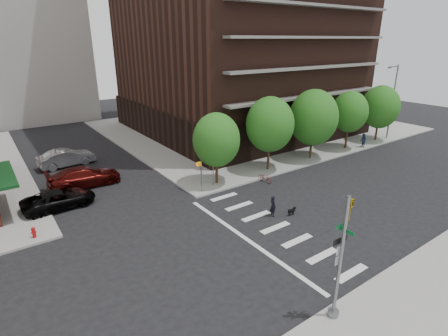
% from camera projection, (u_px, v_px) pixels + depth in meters
% --- Properties ---
extents(ground, '(120.00, 120.00, 0.00)m').
position_uv_depth(ground, '(240.00, 242.00, 21.98)').
color(ground, black).
rests_on(ground, ground).
extents(sidewalk_ne, '(39.00, 33.00, 0.15)m').
position_uv_depth(sidewalk_ne, '(252.00, 126.00, 51.05)').
color(sidewalk_ne, gray).
rests_on(sidewalk_ne, ground).
extents(crosswalk, '(3.85, 13.00, 0.01)m').
position_uv_depth(crosswalk, '(267.00, 231.00, 23.18)').
color(crosswalk, silver).
rests_on(crosswalk, ground).
extents(tree_a, '(4.00, 4.00, 5.90)m').
position_uv_depth(tree_a, '(216.00, 140.00, 29.25)').
color(tree_a, '#301E11').
rests_on(tree_a, sidewalk_ne).
extents(tree_b, '(4.50, 4.50, 6.65)m').
position_uv_depth(tree_b, '(270.00, 125.00, 32.33)').
color(tree_b, '#301E11').
rests_on(tree_b, sidewalk_ne).
extents(tree_c, '(5.00, 5.00, 6.80)m').
position_uv_depth(tree_c, '(313.00, 118.00, 35.63)').
color(tree_c, '#301E11').
rests_on(tree_c, sidewalk_ne).
extents(tree_d, '(4.00, 4.00, 6.20)m').
position_uv_depth(tree_d, '(350.00, 112.00, 38.92)').
color(tree_d, '#301E11').
rests_on(tree_d, sidewalk_ne).
extents(tree_e, '(4.50, 4.50, 6.35)m').
position_uv_depth(tree_e, '(380.00, 107.00, 42.21)').
color(tree_e, '#301E11').
rests_on(tree_e, sidewalk_ne).
extents(traffic_signal, '(0.90, 0.75, 6.00)m').
position_uv_depth(traffic_signal, '(339.00, 268.00, 15.06)').
color(traffic_signal, slate).
rests_on(traffic_signal, sidewalk_s).
extents(pedestrian_signal, '(2.18, 0.67, 2.60)m').
position_uv_depth(pedestrian_signal, '(204.00, 170.00, 28.65)').
color(pedestrian_signal, slate).
rests_on(pedestrian_signal, sidewalk_ne).
extents(fire_hydrant, '(0.24, 0.24, 0.73)m').
position_uv_depth(fire_hydrant, '(34.00, 232.00, 22.05)').
color(fire_hydrant, '#A50C0C').
rests_on(fire_hydrant, sidewalk_nw).
extents(streetlamp, '(2.14, 0.22, 9.00)m').
position_uv_depth(streetlamp, '(392.00, 97.00, 42.61)').
color(streetlamp, slate).
rests_on(streetlamp, sidewalk_ne).
extents(parked_car_black, '(2.73, 5.32, 1.44)m').
position_uv_depth(parked_car_black, '(59.00, 199.00, 26.15)').
color(parked_car_black, black).
rests_on(parked_car_black, ground).
extents(parked_car_maroon, '(2.48, 6.03, 1.75)m').
position_uv_depth(parked_car_maroon, '(84.00, 177.00, 30.00)').
color(parked_car_maroon, '#430A08').
rests_on(parked_car_maroon, ground).
extents(parked_car_silver, '(2.24, 5.41, 1.74)m').
position_uv_depth(parked_car_silver, '(67.00, 158.00, 34.79)').
color(parked_car_silver, gray).
rests_on(parked_car_silver, ground).
extents(scooter, '(0.68, 1.59, 0.81)m').
position_uv_depth(scooter, '(265.00, 178.00, 31.06)').
color(scooter, maroon).
rests_on(scooter, ground).
extents(dog_walker, '(0.62, 0.45, 1.57)m').
position_uv_depth(dog_walker, '(273.00, 206.00, 24.92)').
color(dog_walker, black).
rests_on(dog_walker, ground).
extents(dog, '(0.65, 0.19, 0.55)m').
position_uv_depth(dog, '(292.00, 211.00, 25.21)').
color(dog, black).
rests_on(dog, ground).
extents(pedestrian_far, '(0.95, 0.85, 1.63)m').
position_uv_depth(pedestrian_far, '(363.00, 141.00, 40.33)').
color(pedestrian_far, navy).
rests_on(pedestrian_far, sidewalk_ne).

